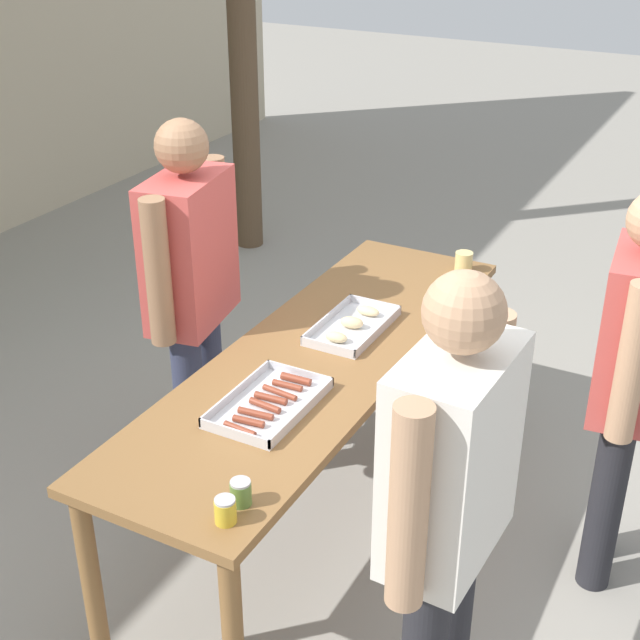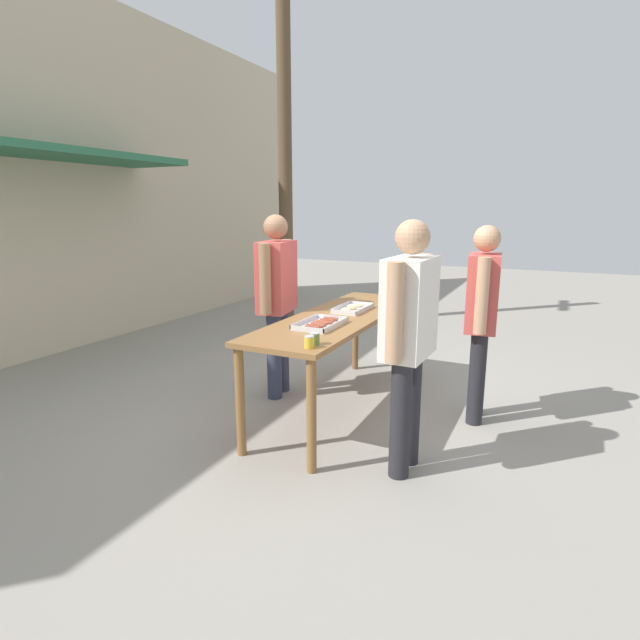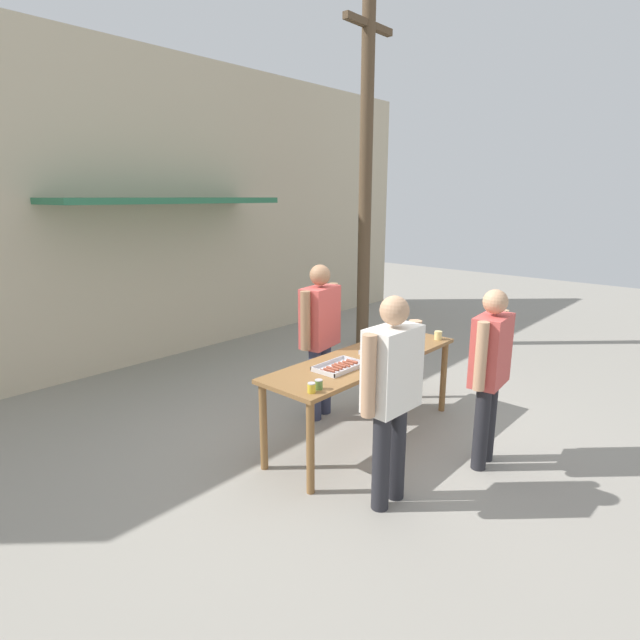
# 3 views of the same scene
# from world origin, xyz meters

# --- Properties ---
(ground_plane) EXTENTS (24.00, 24.00, 0.00)m
(ground_plane) POSITION_xyz_m (0.00, 0.00, 0.00)
(ground_plane) COLOR gray
(building_facade_back) EXTENTS (12.00, 1.11, 4.50)m
(building_facade_back) POSITION_xyz_m (0.00, 3.98, 2.26)
(building_facade_back) COLOR beige
(building_facade_back) RESTS_ON ground
(serving_table) EXTENTS (2.39, 0.72, 0.88)m
(serving_table) POSITION_xyz_m (0.00, 0.00, 0.77)
(serving_table) COLOR brown
(serving_table) RESTS_ON ground
(food_tray_sausages) EXTENTS (0.48, 0.29, 0.04)m
(food_tray_sausages) POSITION_xyz_m (-0.45, -0.03, 0.89)
(food_tray_sausages) COLOR silver
(food_tray_sausages) RESTS_ON serving_table
(food_tray_buns) EXTENTS (0.46, 0.25, 0.06)m
(food_tray_buns) POSITION_xyz_m (0.24, -0.03, 0.89)
(food_tray_buns) COLOR silver
(food_tray_buns) RESTS_ON serving_table
(condiment_jar_mustard) EXTENTS (0.07, 0.07, 0.09)m
(condiment_jar_mustard) POSITION_xyz_m (-1.06, -0.24, 0.92)
(condiment_jar_mustard) COLOR gold
(condiment_jar_mustard) RESTS_ON serving_table
(condiment_jar_ketchup) EXTENTS (0.07, 0.07, 0.09)m
(condiment_jar_ketchup) POSITION_xyz_m (-0.97, -0.24, 0.92)
(condiment_jar_ketchup) COLOR #567A38
(condiment_jar_ketchup) RESTS_ON serving_table
(beer_cup) EXTENTS (0.09, 0.09, 0.10)m
(beer_cup) POSITION_xyz_m (1.05, -0.23, 0.93)
(beer_cup) COLOR #DBC67A
(beer_cup) RESTS_ON serving_table
(person_server_behind_table) EXTENTS (0.67, 0.34, 1.75)m
(person_server_behind_table) POSITION_xyz_m (0.07, 0.68, 1.03)
(person_server_behind_table) COLOR #333851
(person_server_behind_table) RESTS_ON ground
(person_customer_holding_hotdog) EXTENTS (0.69, 0.28, 1.74)m
(person_customer_holding_hotdog) POSITION_xyz_m (-0.81, -0.86, 1.02)
(person_customer_holding_hotdog) COLOR #232328
(person_customer_holding_hotdog) RESTS_ON ground
(person_customer_with_cup) EXTENTS (0.65, 0.29, 1.67)m
(person_customer_with_cup) POSITION_xyz_m (0.30, -1.17, 0.99)
(person_customer_with_cup) COLOR #232328
(person_customer_with_cup) RESTS_ON ground
(utility_pole) EXTENTS (1.10, 0.20, 5.58)m
(utility_pole) POSITION_xyz_m (2.66, 2.05, 2.89)
(utility_pole) COLOR brown
(utility_pole) RESTS_ON ground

